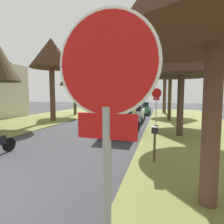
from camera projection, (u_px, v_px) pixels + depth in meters
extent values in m
cylinder|color=white|center=(106.00, 63.00, 1.35)|extent=(0.80, 0.08, 0.81)
cylinder|color=red|center=(107.00, 63.00, 1.35)|extent=(0.76, 0.09, 0.76)
cube|color=red|center=(107.00, 126.00, 1.39)|extent=(0.48, 0.07, 0.20)
cylinder|color=#9EA0A5|center=(156.00, 111.00, 14.53)|extent=(0.07, 0.41, 2.23)
cylinder|color=white|center=(157.00, 93.00, 14.61)|extent=(0.81, 0.17, 0.80)
cylinder|color=red|center=(157.00, 93.00, 14.61)|extent=(0.77, 0.18, 0.76)
cube|color=red|center=(156.00, 99.00, 14.58)|extent=(0.48, 0.08, 0.20)
cylinder|color=brown|center=(211.00, 127.00, 3.78)|extent=(0.37, 0.37, 3.36)
cylinder|color=brown|center=(189.00, 19.00, 4.18)|extent=(1.24, 1.08, 1.55)
cylinder|color=#483426|center=(180.00, 106.00, 10.54)|extent=(0.37, 0.37, 3.46)
cone|color=#39271A|center=(182.00, 47.00, 10.24)|extent=(4.70, 4.70, 3.18)
cylinder|color=#483426|center=(186.00, 64.00, 10.78)|extent=(1.31, 0.79, 1.64)
cylinder|color=#483426|center=(176.00, 70.00, 10.79)|extent=(0.96, 0.72, 0.95)
cylinder|color=#4A3C22|center=(170.00, 99.00, 16.95)|extent=(0.32, 0.32, 4.05)
cone|color=#3B2D18|center=(171.00, 58.00, 16.61)|extent=(3.66, 3.66, 3.42)
cylinder|color=#4A3C22|center=(175.00, 72.00, 17.24)|extent=(1.47, 1.01, 1.25)
cylinder|color=#4A3C22|center=(176.00, 70.00, 16.57)|extent=(0.17, 1.14, 1.39)
cylinder|color=#4A3C22|center=(167.00, 70.00, 16.05)|extent=(1.65, 0.74, 1.27)
cylinder|color=brown|center=(165.00, 95.00, 24.45)|extent=(0.44, 0.44, 4.96)
cone|color=#422B1D|center=(165.00, 66.00, 24.11)|extent=(4.37, 4.37, 2.68)
cylinder|color=brown|center=(168.00, 71.00, 23.74)|extent=(0.96, 1.01, 1.33)
cylinder|color=brown|center=(167.00, 72.00, 24.32)|extent=(0.70, 0.81, 1.20)
cylinder|color=brown|center=(162.00, 71.00, 24.53)|extent=(0.77, 1.16, 1.55)
cylinder|color=#523625|center=(52.00, 95.00, 16.97)|extent=(0.48, 0.48, 4.87)
cone|color=#41291A|center=(51.00, 53.00, 16.63)|extent=(3.89, 3.89, 2.72)
cylinder|color=#523625|center=(57.00, 65.00, 17.16)|extent=(1.24, 0.73, 0.92)
cylinder|color=#523625|center=(54.00, 60.00, 16.27)|extent=(0.91, 1.17, 1.44)
cylinder|color=#4E3925|center=(75.00, 100.00, 22.39)|extent=(0.34, 0.34, 3.58)
cone|color=#3E2A1A|center=(74.00, 74.00, 22.11)|extent=(3.66, 3.66, 2.79)
cylinder|color=#4E3925|center=(74.00, 80.00, 21.80)|extent=(0.89, 0.47, 1.28)
cylinder|color=#4E3925|center=(77.00, 79.00, 21.85)|extent=(0.62, 1.06, 1.56)
cube|color=black|center=(122.00, 124.00, 11.63)|extent=(1.87, 4.42, 0.85)
cube|color=black|center=(121.00, 113.00, 11.36)|extent=(1.63, 2.04, 0.56)
cylinder|color=black|center=(115.00, 124.00, 13.46)|extent=(0.21, 0.60, 0.60)
cylinder|color=black|center=(138.00, 125.00, 13.04)|extent=(0.21, 0.60, 0.60)
cylinder|color=black|center=(101.00, 133.00, 10.28)|extent=(0.21, 0.60, 0.60)
cylinder|color=black|center=(132.00, 134.00, 9.85)|extent=(0.21, 0.60, 0.60)
cube|color=#BCBCC1|center=(134.00, 115.00, 17.31)|extent=(1.87, 4.42, 0.85)
cube|color=black|center=(133.00, 107.00, 17.04)|extent=(1.63, 2.04, 0.56)
cylinder|color=black|center=(127.00, 115.00, 19.15)|extent=(0.21, 0.60, 0.60)
cylinder|color=black|center=(144.00, 116.00, 18.72)|extent=(0.21, 0.60, 0.60)
cylinder|color=black|center=(121.00, 119.00, 15.96)|extent=(0.21, 0.60, 0.60)
cylinder|color=black|center=(141.00, 120.00, 15.54)|extent=(0.21, 0.60, 0.60)
cube|color=#28663D|center=(143.00, 109.00, 24.06)|extent=(1.87, 4.42, 0.85)
cube|color=black|center=(143.00, 104.00, 23.78)|extent=(1.63, 2.04, 0.56)
cylinder|color=black|center=(137.00, 110.00, 25.89)|extent=(0.21, 0.60, 0.60)
cylinder|color=black|center=(150.00, 111.00, 25.47)|extent=(0.21, 0.60, 0.60)
cylinder|color=black|center=(135.00, 112.00, 22.70)|extent=(0.21, 0.60, 0.60)
cylinder|color=black|center=(149.00, 113.00, 22.28)|extent=(0.21, 0.60, 0.60)
cylinder|color=black|center=(9.00, 144.00, 7.78)|extent=(0.14, 0.61, 0.60)
cylinder|color=#9EA0A5|center=(6.00, 130.00, 7.63)|extent=(0.60, 0.08, 0.04)
cube|color=brown|center=(155.00, 147.00, 6.40)|extent=(0.08, 0.08, 1.05)
cube|color=black|center=(155.00, 129.00, 6.35)|extent=(0.22, 0.44, 0.22)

